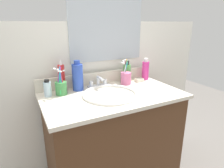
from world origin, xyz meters
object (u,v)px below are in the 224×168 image
bottle_shampoo_blue (78,77)px  soap_bar (139,80)px  bottle_spray_red (62,77)px  bottle_toner_green (127,72)px  cup_pink (126,77)px  faucet (99,83)px  cup_green (61,87)px  bottle_gel_clear (47,89)px  bottle_soap_pink (145,70)px

bottle_shampoo_blue → soap_bar: bearing=-3.2°
bottle_shampoo_blue → bottle_spray_red: bearing=154.0°
bottle_toner_green → cup_pink: (-0.05, -0.07, -0.02)m
cup_pink → soap_bar: bearing=2.5°
bottle_shampoo_blue → cup_pink: size_ratio=1.09×
soap_bar → bottle_spray_red: bearing=172.7°
bottle_toner_green → soap_bar: 0.12m
bottle_spray_red → bottle_shampoo_blue: size_ratio=1.04×
faucet → bottle_shampoo_blue: size_ratio=0.76×
bottle_spray_red → soap_bar: (0.60, -0.08, -0.08)m
cup_green → bottle_gel_clear: bearing=175.1°
cup_pink → cup_green: size_ratio=1.03×
cup_green → soap_bar: bearing=0.7°
cup_pink → faucet: bearing=170.8°
faucet → bottle_spray_red: (-0.26, 0.05, 0.07)m
bottle_toner_green → bottle_gel_clear: 0.64m
cup_pink → cup_green: 0.50m
bottle_toner_green → bottle_gel_clear: bottle_toner_green is taller
cup_pink → soap_bar: size_ratio=3.04×
bottle_spray_red → bottle_gel_clear: bearing=-145.3°
bottle_shampoo_blue → bottle_toner_green: bearing=4.8°
faucet → bottle_soap_pink: bearing=0.3°
cup_pink → cup_green: cup_pink is taller
bottle_gel_clear → soap_bar: bottle_gel_clear is taller
faucet → cup_pink: cup_pink is taller
bottle_shampoo_blue → bottle_soap_pink: bearing=0.3°
soap_bar → cup_green: bearing=-179.3°
cup_pink → bottle_gel_clear: bearing=179.5°
bottle_soap_pink → cup_green: size_ratio=0.94×
bottle_soap_pink → cup_pink: size_ratio=0.92×
bottle_spray_red → cup_green: size_ratio=1.17×
bottle_soap_pink → faucet: bearing=-179.7°
bottle_spray_red → bottle_toner_green: bearing=-1.5°
bottle_toner_green → bottle_soap_pink: (0.16, -0.03, 0.01)m
bottle_spray_red → soap_bar: bearing=-7.3°
bottle_soap_pink → cup_green: 0.71m
bottle_toner_green → cup_green: cup_green is taller
faucet → soap_bar: faucet is taller
bottle_shampoo_blue → cup_green: (-0.13, -0.04, -0.05)m
faucet → bottle_toner_green: size_ratio=0.97×
bottle_toner_green → bottle_soap_pink: size_ratio=0.92×
cup_green → soap_bar: 0.63m
faucet → cup_green: bearing=-172.6°
faucet → bottle_gel_clear: bottle_gel_clear is taller
bottle_toner_green → bottle_shampoo_blue: size_ratio=0.78×
bottle_shampoo_blue → cup_pink: 0.37m
bottle_soap_pink → bottle_gel_clear: bearing=-177.7°
bottle_spray_red → cup_pink: bottle_spray_red is taller
faucet → cup_green: (-0.28, -0.04, 0.02)m
bottle_spray_red → bottle_shampoo_blue: bearing=-26.0°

